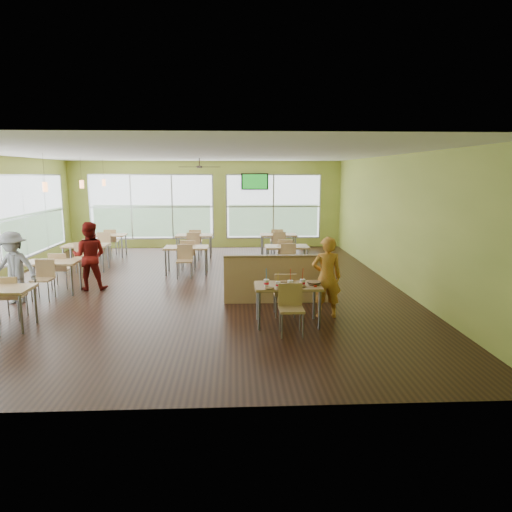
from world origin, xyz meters
name	(u,v)px	position (x,y,z in m)	size (l,w,h in m)	color
room	(192,222)	(0.00, 0.00, 1.60)	(12.00, 12.04, 3.20)	black
window_bays	(114,216)	(-2.65, 3.08, 1.48)	(9.24, 10.24, 2.38)	white
main_table	(288,291)	(2.00, -3.00, 0.63)	(1.22, 1.52, 0.87)	tan
half_wall_divider	(280,279)	(2.00, -1.55, 0.52)	(2.40, 0.14, 1.04)	tan
dining_tables	(160,250)	(-1.05, 1.71, 0.63)	(6.92, 8.72, 0.87)	tan
pendant_lights	(64,185)	(-3.20, 0.68, 2.45)	(0.11, 7.31, 0.86)	#2D2119
ceiling_fan	(199,167)	(0.00, 3.00, 2.95)	(1.25, 1.25, 0.29)	#2D2119
tv_backwall	(255,182)	(1.80, 5.90, 2.45)	(1.00, 0.07, 0.60)	black
man_plaid	(327,277)	(2.79, -2.59, 0.79)	(0.58, 0.38, 1.57)	#CF5B17
patron_maroon	(89,256)	(-2.42, -0.20, 0.82)	(0.79, 0.62, 1.63)	#630F0C
patron_grey	(14,268)	(-3.65, -1.34, 0.78)	(1.01, 0.58, 1.55)	slate
cup_blue	(266,283)	(1.60, -3.14, 0.82)	(0.10, 0.10, 0.37)	white
cup_yellow	(278,285)	(1.79, -3.23, 0.81)	(0.09, 0.09, 0.32)	white
cup_red_near	(290,284)	(2.01, -3.25, 0.83)	(0.11, 0.11, 0.38)	white
cup_red_far	(303,283)	(2.25, -3.15, 0.82)	(0.10, 0.10, 0.37)	white
food_basket	(314,283)	(2.48, -3.01, 0.78)	(0.25, 0.25, 0.06)	black
ketchup_cup	(315,286)	(2.47, -3.17, 0.76)	(0.06, 0.06, 0.02)	#971007
wrapper_left	(270,288)	(1.64, -3.30, 0.77)	(0.17, 0.16, 0.04)	#906946
wrapper_mid	(284,282)	(1.95, -2.84, 0.77)	(0.19, 0.17, 0.05)	#906946
wrapper_right	(303,286)	(2.24, -3.19, 0.77)	(0.15, 0.13, 0.04)	#906946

